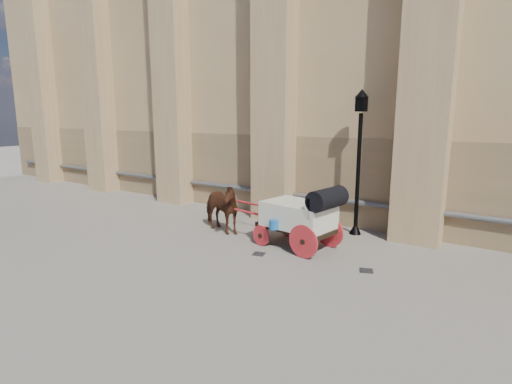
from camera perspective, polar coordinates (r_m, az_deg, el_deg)
The scene contains 6 objects.
ground at distance 11.40m, azimuth -2.75°, elevation -8.23°, with size 90.00×90.00×0.00m, color slate.
horse at distance 12.91m, azimuth -5.32°, elevation -2.16°, with size 0.89×1.95×1.64m, color #5D2E18.
carriage at distance 11.31m, azimuth 6.59°, elevation -3.19°, with size 4.33×1.77×1.84m.
street_lamp at distance 12.75m, azimuth 14.47°, elevation 4.61°, with size 0.42×0.42×4.51m.
drain_grate_near at distance 11.04m, azimuth 0.40°, elevation -8.84°, with size 0.32×0.32×0.01m, color black.
drain_grate_far at distance 10.29m, azimuth 15.48°, elevation -10.77°, with size 0.32×0.32×0.01m, color black.
Camera 1 is at (6.44, -8.62, 3.75)m, focal length 28.00 mm.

